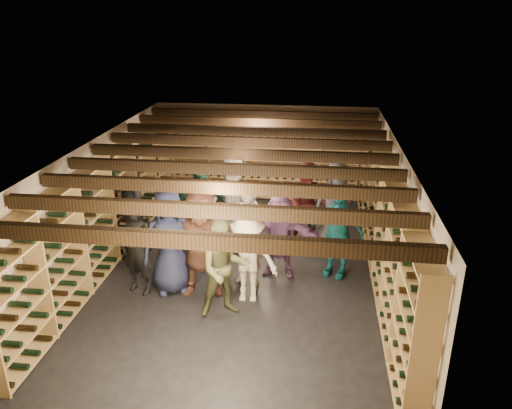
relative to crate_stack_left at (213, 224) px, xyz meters
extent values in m
plane|color=black|center=(0.86, -1.44, -0.26)|extent=(8.00, 8.00, 0.00)
cube|color=tan|center=(0.86, 2.56, 0.94)|extent=(5.50, 0.02, 2.40)
cube|color=tan|center=(0.86, -5.44, 0.94)|extent=(5.50, 0.02, 2.40)
cube|color=tan|center=(-1.89, -1.44, 0.94)|extent=(0.02, 8.00, 2.40)
cube|color=tan|center=(3.61, -1.44, 0.94)|extent=(0.02, 8.00, 2.40)
cube|color=beige|center=(0.86, -1.44, 2.15)|extent=(5.50, 8.00, 0.01)
cube|color=black|center=(0.86, -4.94, 2.00)|extent=(5.40, 0.12, 0.18)
cube|color=black|center=(0.86, -4.07, 2.00)|extent=(5.40, 0.12, 0.18)
cube|color=black|center=(0.86, -3.19, 2.00)|extent=(5.40, 0.12, 0.18)
cube|color=black|center=(0.86, -2.32, 2.00)|extent=(5.40, 0.12, 0.18)
cube|color=black|center=(0.86, -1.44, 2.00)|extent=(5.40, 0.12, 0.18)
cube|color=black|center=(0.86, -0.57, 2.00)|extent=(5.40, 0.12, 0.18)
cube|color=black|center=(0.86, 0.31, 2.00)|extent=(5.40, 0.12, 0.18)
cube|color=black|center=(0.86, 1.18, 2.00)|extent=(5.40, 0.12, 0.18)
cube|color=black|center=(0.86, 2.06, 2.00)|extent=(5.40, 0.12, 0.18)
cube|color=tan|center=(-1.71, -1.44, 0.82)|extent=(0.32, 7.50, 2.15)
cube|color=tan|center=(3.43, -1.44, 0.82)|extent=(0.32, 7.50, 2.15)
cube|color=tan|center=(0.86, 2.39, 0.82)|extent=(4.70, 0.30, 2.15)
cube|color=#A58257|center=(0.00, 0.00, -0.17)|extent=(0.53, 0.37, 0.17)
cube|color=#A58257|center=(0.00, 0.00, 0.00)|extent=(0.53, 0.37, 0.17)
cube|color=#A58257|center=(0.00, 0.00, 0.17)|extent=(0.53, 0.37, 0.17)
cube|color=#A58257|center=(0.37, 0.18, -0.17)|extent=(0.59, 0.50, 0.17)
cube|color=#A58257|center=(0.37, 0.18, 0.00)|extent=(0.59, 0.50, 0.17)
cube|color=#A58257|center=(1.12, 0.65, -0.17)|extent=(0.51, 0.34, 0.17)
imported|color=black|center=(-1.32, -1.15, 0.52)|extent=(0.79, 0.54, 1.56)
imported|color=black|center=(-0.78, -2.48, 0.58)|extent=(0.71, 0.58, 1.67)
imported|color=brown|center=(0.80, -2.96, 0.56)|extent=(0.96, 0.86, 1.63)
imported|color=beige|center=(1.12, -2.51, 0.52)|extent=(1.02, 0.61, 1.55)
imported|color=#14616C|center=(2.60, -1.44, 0.60)|extent=(1.09, 0.75, 1.72)
imported|color=brown|center=(0.31, -2.36, 0.70)|extent=(1.83, 0.78, 1.91)
imported|color=#1F2342|center=(-0.24, -2.36, 0.69)|extent=(1.08, 0.89, 1.89)
imported|color=gray|center=(1.05, -1.96, 0.68)|extent=(0.81, 0.69, 1.88)
imported|color=#4C1718|center=(2.06, -0.36, 0.65)|extent=(0.93, 0.75, 1.81)
imported|color=#B6B0A6|center=(0.48, -0.14, 0.64)|extent=(1.29, 0.94, 1.78)
imported|color=#25513D|center=(-0.03, -0.92, 0.70)|extent=(1.21, 0.85, 1.91)
imported|color=#7E5187|center=(1.56, -1.55, 0.53)|extent=(1.47, 0.48, 1.58)
imported|color=#39393E|center=(2.61, -0.39, 0.67)|extent=(0.95, 0.66, 1.85)
camera|label=1|loc=(2.17, -9.77, 4.39)|focal=35.00mm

